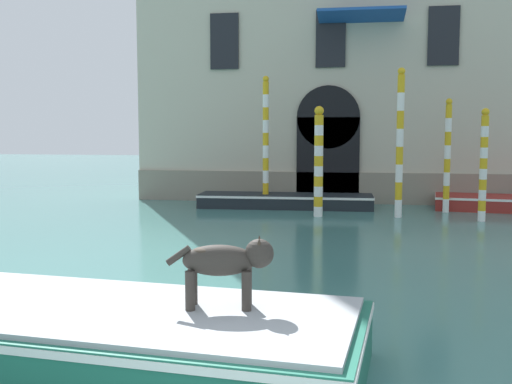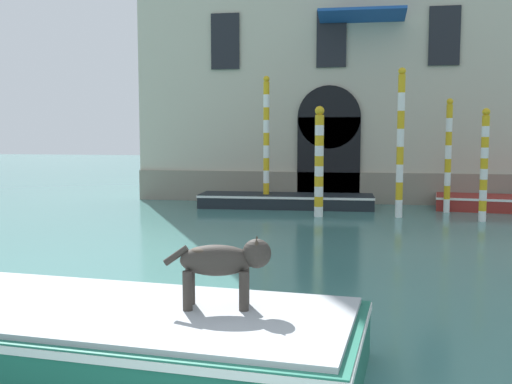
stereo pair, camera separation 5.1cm
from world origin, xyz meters
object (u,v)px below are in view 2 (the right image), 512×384
Objects in this scene: boat_foreground at (59,330)px; mooring_pole_1 at (266,142)px; mooring_pole_0 at (484,165)px; mooring_pole_2 at (400,143)px; mooring_pole_3 at (319,161)px; dog_on_deck at (224,261)px; mooring_pole_4 at (448,155)px; boat_moored_near_palazzo at (286,200)px.

mooring_pole_1 is (0.22, 14.32, 1.92)m from boat_foreground.
mooring_pole_0 is 2.53m from mooring_pole_2.
boat_foreground is 2.08× the size of mooring_pole_3.
dog_on_deck is 14.70m from mooring_pole_4.
mooring_pole_2 reaches higher than mooring_pole_4.
mooring_pole_4 is at bearing -1.48° from mooring_pole_1.
mooring_pole_4 reaches higher than mooring_pole_3.
mooring_pole_4 reaches higher than mooring_pole_0.
mooring_pole_0 is (7.06, 12.29, 1.32)m from boat_foreground.
mooring_pole_3 reaches higher than dog_on_deck.
mooring_pole_1 reaches higher than mooring_pole_4.
mooring_pole_0 reaches higher than boat_moored_near_palazzo.
boat_moored_near_palazzo is 6.68m from mooring_pole_0.
mooring_pole_1 is 4.71m from mooring_pole_2.
mooring_pole_2 is at bearing 6.05° from mooring_pole_3.
dog_on_deck reaches higher than boat_moored_near_palazzo.
dog_on_deck is at bearing -91.05° from mooring_pole_3.
mooring_pole_2 is (3.75, -1.71, 2.07)m from boat_moored_near_palazzo.
mooring_pole_0 reaches higher than dog_on_deck.
mooring_pole_1 is at bearing 88.14° from dog_on_deck.
mooring_pole_3 is 0.92× the size of mooring_pole_4.
mooring_pole_1 is 1.22× the size of mooring_pole_4.
boat_moored_near_palazzo is 1.64× the size of mooring_pole_4.
boat_foreground is 12.74m from mooring_pole_3.
boat_foreground is 2.13m from dog_on_deck.
mooring_pole_1 is at bearing 160.42° from mooring_pole_2.
mooring_pole_2 is 1.23× the size of mooring_pole_4.
mooring_pole_4 is at bearing 22.26° from mooring_pole_3.
mooring_pole_4 is (6.07, -0.16, -0.42)m from mooring_pole_1.
boat_moored_near_palazzo is 2.78m from mooring_pole_3.
mooring_pole_2 reaches higher than dog_on_deck.
mooring_pole_4 is at bearing 41.03° from mooring_pole_2.
boat_moored_near_palazzo is at bearing 176.94° from mooring_pole_4.
dog_on_deck is 0.26× the size of mooring_pole_2.
mooring_pole_1 is 6.09m from mooring_pole_4.
mooring_pole_1 is 0.99× the size of mooring_pole_2.
mooring_pole_4 is at bearing 112.35° from mooring_pole_0.
mooring_pole_2 is (4.65, 12.74, 1.95)m from boat_foreground.
mooring_pole_3 is at bearing 80.13° from dog_on_deck.
mooring_pole_3 is at bearing 85.22° from boat_foreground.
mooring_pole_4 is at bearing 71.16° from boat_foreground.
mooring_pole_1 is at bearing 163.47° from mooring_pole_0.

